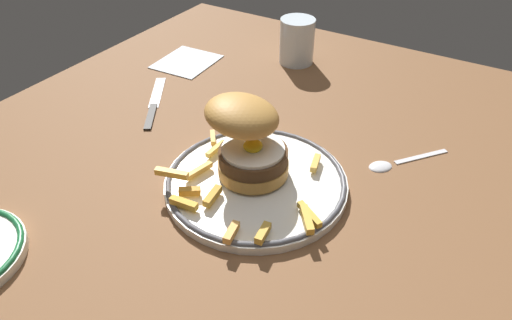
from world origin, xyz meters
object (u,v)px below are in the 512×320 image
napkin (187,61)px  dinner_plate (256,182)px  burger (247,136)px  spoon (390,163)px  knife (153,105)px  water_glass (297,43)px

napkin → dinner_plate: bearing=-128.7°
dinner_plate → burger: size_ratio=1.74×
spoon → knife: bearing=97.5°
water_glass → spoon: 36.27cm
dinner_plate → napkin: bearing=51.3°
spoon → dinner_plate: bearing=135.4°
dinner_plate → napkin: size_ratio=2.10×
dinner_plate → napkin: (25.88, 32.31, -0.64)cm
burger → water_glass: size_ratio=1.62×
water_glass → napkin: (-11.75, 18.90, -3.79)cm
dinner_plate → water_glass: (37.63, 13.41, 3.15)cm
water_glass → knife: (-28.66, 12.96, -3.73)cm
spoon → napkin: size_ratio=0.96×
napkin → knife: bearing=-160.6°
dinner_plate → burger: bearing=61.6°
knife → napkin: (16.91, 5.94, -0.06)cm
burger → water_glass: 38.39cm
dinner_plate → water_glass: bearing=19.6°
water_glass → spoon: size_ratio=0.78×
spoon → napkin: spoon is taller
burger → water_glass: burger is taller
burger → spoon: bearing=-50.7°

